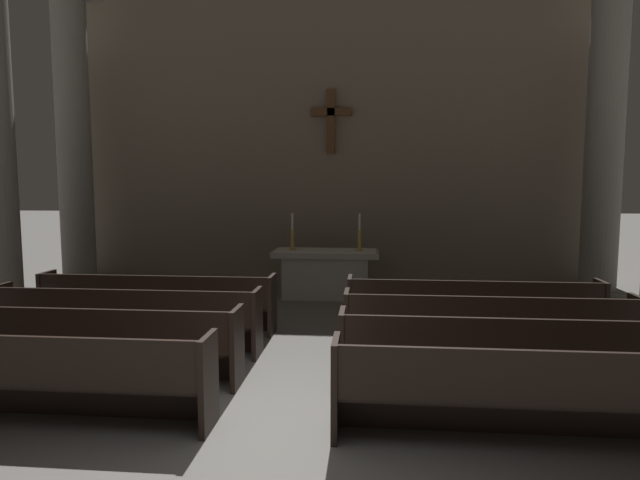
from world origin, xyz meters
TOP-DOWN VIEW (x-y plane):
  - ground_plane at (0.00, 0.00)m, footprint 80.00×80.00m
  - pew_left_row_1 at (-2.50, -0.04)m, footprint 3.83×0.50m
  - pew_left_row_2 at (-2.50, 1.10)m, footprint 3.83×0.50m
  - pew_left_row_3 at (-2.50, 2.23)m, footprint 3.83×0.50m
  - pew_left_row_4 at (-2.50, 3.37)m, footprint 3.83×0.50m
  - pew_right_row_1 at (2.50, -0.04)m, footprint 3.83×0.50m
  - pew_right_row_2 at (2.50, 1.10)m, footprint 3.83×0.50m
  - pew_right_row_3 at (2.50, 2.23)m, footprint 3.83×0.50m
  - pew_right_row_4 at (2.50, 3.37)m, footprint 3.83×0.50m
  - column_left_third at (-5.60, 6.58)m, footprint 1.09×1.09m
  - column_right_third at (5.60, 6.58)m, footprint 1.09×1.09m
  - altar at (0.00, 6.23)m, footprint 2.20×0.90m
  - candlestick_left at (-0.70, 6.23)m, footprint 0.16×0.16m
  - candlestick_right at (0.70, 6.23)m, footprint 0.16×0.16m
  - apse_with_cross at (0.00, 7.90)m, footprint 12.36×0.42m

SIDE VIEW (x-z plane):
  - ground_plane at x=0.00m, z-range 0.00..0.00m
  - pew_left_row_1 at x=-2.50m, z-range 0.00..0.95m
  - pew_left_row_2 at x=-2.50m, z-range 0.00..0.95m
  - pew_left_row_3 at x=-2.50m, z-range 0.00..0.95m
  - pew_left_row_4 at x=-2.50m, z-range 0.00..0.95m
  - pew_right_row_1 at x=2.50m, z-range 0.00..0.95m
  - pew_right_row_2 at x=2.50m, z-range 0.00..0.95m
  - pew_right_row_3 at x=2.50m, z-range 0.00..0.95m
  - pew_right_row_4 at x=2.50m, z-range 0.00..0.95m
  - altar at x=0.00m, z-range 0.03..1.04m
  - candlestick_left at x=-0.70m, z-range 0.88..1.64m
  - candlestick_right at x=0.70m, z-range 0.88..1.64m
  - column_left_third at x=-5.60m, z-range -0.08..6.48m
  - column_right_third at x=5.60m, z-range -0.08..6.48m
  - apse_with_cross at x=0.00m, z-range 0.00..6.92m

